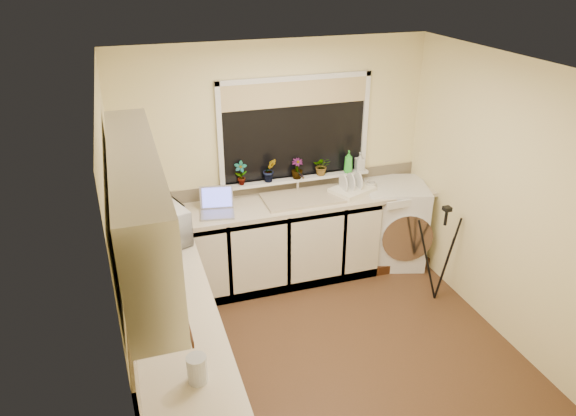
{
  "coord_description": "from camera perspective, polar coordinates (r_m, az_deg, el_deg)",
  "views": [
    {
      "loc": [
        -1.48,
        -3.48,
        3.19
      ],
      "look_at": [
        -0.18,
        0.55,
        1.15
      ],
      "focal_mm": 33.42,
      "sensor_mm": 36.0,
      "label": 1
    }
  ],
  "objects": [
    {
      "name": "plant_a",
      "position": [
        5.41,
        -5.04,
        3.7
      ],
      "size": [
        0.15,
        0.12,
        0.25
      ],
      "primitive_type": "imported",
      "rotation": [
        0.0,
        0.0,
        -0.29
      ],
      "color": "#999999",
      "rests_on": "windowsill"
    },
    {
      "name": "splashback_left",
      "position": [
        3.79,
        -16.75,
        -8.51
      ],
      "size": [
        0.02,
        2.4,
        0.45
      ],
      "primitive_type": "cube",
      "color": "beige",
      "rests_on": "wall_left"
    },
    {
      "name": "laptop",
      "position": [
        5.22,
        -7.57,
        0.18
      ],
      "size": [
        0.37,
        0.36,
        0.23
      ],
      "rotation": [
        0.0,
        0.0,
        -0.17
      ],
      "color": "gray",
      "rests_on": "worktop_back"
    },
    {
      "name": "cup_left",
      "position": [
        3.67,
        -12.32,
        -12.48
      ],
      "size": [
        0.12,
        0.12,
        0.1
      ],
      "primitive_type": "imported",
      "rotation": [
        0.0,
        0.0,
        0.04
      ],
      "color": "beige",
      "rests_on": "worktop_left"
    },
    {
      "name": "floor",
      "position": [
        4.95,
        4.03,
        -14.51
      ],
      "size": [
        3.2,
        3.2,
        0.0
      ],
      "primitive_type": "plane",
      "color": "#523120",
      "rests_on": "ground"
    },
    {
      "name": "dish_rack",
      "position": [
        5.63,
        6.84,
        1.84
      ],
      "size": [
        0.51,
        0.46,
        0.06
      ],
      "primitive_type": "cube",
      "rotation": [
        0.0,
        0.0,
        0.41
      ],
      "color": "white",
      "rests_on": "worktop_back"
    },
    {
      "name": "plant_d",
      "position": [
        5.65,
        3.62,
        4.49
      ],
      "size": [
        0.22,
        0.21,
        0.2
      ],
      "primitive_type": "imported",
      "rotation": [
        0.0,
        0.0,
        -0.37
      ],
      "color": "#999999",
      "rests_on": "windowsill"
    },
    {
      "name": "cup_back",
      "position": [
        5.74,
        8.81,
        2.34
      ],
      "size": [
        0.13,
        0.13,
        0.09
      ],
      "primitive_type": "imported",
      "rotation": [
        0.0,
        0.0,
        0.22
      ],
      "color": "beige",
      "rests_on": "worktop_back"
    },
    {
      "name": "plant_c",
      "position": [
        5.55,
        0.97,
        4.21
      ],
      "size": [
        0.14,
        0.14,
        0.21
      ],
      "primitive_type": "imported",
      "rotation": [
        0.0,
        0.0,
        -0.16
      ],
      "color": "#999999",
      "rests_on": "windowsill"
    },
    {
      "name": "wall_right",
      "position": [
        5.05,
        21.61,
        0.89
      ],
      "size": [
        0.0,
        3.0,
        3.0
      ],
      "primitive_type": "plane",
      "rotation": [
        1.57,
        0.0,
        -1.57
      ],
      "color": "#F7E7A5",
      "rests_on": "ground"
    },
    {
      "name": "splashback_back",
      "position": [
        5.64,
        -1.25,
        2.51
      ],
      "size": [
        3.2,
        0.02,
        0.14
      ],
      "primitive_type": "cube",
      "color": "beige",
      "rests_on": "wall_back"
    },
    {
      "name": "base_cabinet_left",
      "position": [
        4.21,
        -11.48,
        -15.83
      ],
      "size": [
        0.54,
        2.4,
        0.86
      ],
      "primitive_type": "cube",
      "color": "silver",
      "rests_on": "floor"
    },
    {
      "name": "window_glass",
      "position": [
        5.49,
        0.72,
        8.33
      ],
      "size": [
        1.5,
        0.02,
        1.0
      ],
      "primitive_type": "cube",
      "color": "black",
      "rests_on": "wall_back"
    },
    {
      "name": "faucet",
      "position": [
        5.58,
        1.04,
        2.82
      ],
      "size": [
        0.03,
        0.03,
        0.24
      ],
      "primitive_type": "cylinder",
      "color": "silver",
      "rests_on": "worktop_back"
    },
    {
      "name": "glass_jug",
      "position": [
        3.3,
        -9.65,
        -16.55
      ],
      "size": [
        0.12,
        0.12,
        0.18
      ],
      "primitive_type": "cylinder",
      "color": "silver",
      "rests_on": "worktop_left"
    },
    {
      "name": "kettle",
      "position": [
        4.41,
        -12.64,
        -4.64
      ],
      "size": [
        0.17,
        0.17,
        0.22
      ],
      "primitive_type": "cylinder",
      "color": "silver",
      "rests_on": "worktop_left"
    },
    {
      "name": "washing_machine",
      "position": [
        6.06,
        11.06,
        -1.59
      ],
      "size": [
        0.81,
        0.79,
        0.92
      ],
      "primitive_type": "cube",
      "rotation": [
        0.0,
        0.0,
        -0.29
      ],
      "color": "silver",
      "rests_on": "floor"
    },
    {
      "name": "microwave",
      "position": [
        4.77,
        -13.67,
        -1.55
      ],
      "size": [
        0.57,
        0.69,
        0.33
      ],
      "primitive_type": "imported",
      "rotation": [
        0.0,
        0.0,
        1.9
      ],
      "color": "silver",
      "rests_on": "worktop_left"
    },
    {
      "name": "wall_left",
      "position": [
        4.0,
        -17.31,
        -5.01
      ],
      "size": [
        0.0,
        3.0,
        3.0
      ],
      "primitive_type": "plane",
      "rotation": [
        1.57,
        0.0,
        1.57
      ],
      "color": "#F7E7A5",
      "rests_on": "ground"
    },
    {
      "name": "worktop_back",
      "position": [
        5.43,
        -0.35,
        0.5
      ],
      "size": [
        3.2,
        0.6,
        0.04
      ],
      "primitive_type": "cube",
      "color": "beige",
      "rests_on": "base_cabinet_back"
    },
    {
      "name": "soap_bottle_green",
      "position": [
        5.74,
        6.45,
        4.92
      ],
      "size": [
        0.12,
        0.12,
        0.24
      ],
      "primitive_type": "imported",
      "rotation": [
        0.0,
        0.0,
        -0.31
      ],
      "color": "green",
      "rests_on": "windowsill"
    },
    {
      "name": "wall_back",
      "position": [
        5.56,
        -1.31,
        4.98
      ],
      "size": [
        3.2,
        0.0,
        3.2
      ],
      "primitive_type": "plane",
      "rotation": [
        1.57,
        0.0,
        0.0
      ],
      "color": "#F7E7A5",
      "rests_on": "ground"
    },
    {
      "name": "steel_jar",
      "position": [
        3.7,
        -12.02,
        -12.13
      ],
      "size": [
        0.07,
        0.07,
        0.1
      ],
      "primitive_type": "cylinder",
      "color": "silver",
      "rests_on": "worktop_left"
    },
    {
      "name": "plant_b",
      "position": [
        5.47,
        -1.96,
        4.06
      ],
      "size": [
        0.14,
        0.11,
        0.25
      ],
      "primitive_type": "imported",
      "rotation": [
        0.0,
        0.0,
        -0.02
      ],
      "color": "#999999",
      "rests_on": "windowsill"
    },
    {
      "name": "worktop_left",
      "position": [
        3.93,
        -12.06,
        -10.89
      ],
      "size": [
        0.6,
        2.4,
        0.04
      ],
      "primitive_type": "cube",
      "color": "beige",
      "rests_on": "base_cabinet_left"
    },
    {
      "name": "base_cabinet_back",
      "position": [
        5.56,
        -3.55,
        -4.14
      ],
      "size": [
        2.55,
        0.6,
        0.86
      ],
      "primitive_type": "cube",
      "color": "silver",
      "rests_on": "floor"
    },
    {
      "name": "upper_cabinet",
      "position": [
        3.33,
        -15.55,
        0.09
      ],
      "size": [
        0.28,
        1.9,
        0.7
      ],
      "primitive_type": "cube",
      "color": "silver",
      "rests_on": "wall_left"
    },
    {
      "name": "window_blind",
      "position": [
        5.37,
        0.83,
        12.07
      ],
      "size": [
        1.5,
        0.02,
        0.25
      ],
      "primitive_type": "cube",
      "color": "tan",
      "rests_on": "wall_back"
    },
    {
      "name": "soap_bottle_clear",
      "position": [
        5.82,
        7.65,
        4.93
      ],
      "size": [
        0.09,
        0.1,
        0.2
      ],
      "primitive_type": "imported",
      "rotation": [
        0.0,
        0.0,
        -0.06
      ],
      "color": "#999999",
      "rests_on": "windowsill"
    },
    {
      "name": "windowsill",
      "position": [
        5.62,
        0.87,
        3.15
      ],
      "size": [
        1.6,
        0.14,
        0.03
      ],
      "primitive_type": "cube",
      "color": "white",
      "rests_on": "wall_back"
    },
    {
      "name": "ceiling",
      "position": [
        3.86,
        5.18,
        14.55
      ],
      "size": [
        3.2,
        3.2,
        0.0
      ],
      "primitive_type": "plane",
      "rotation": [
        3.14,
        0.0,
        0.0
      ],
      "color": "white",
      "rests_on": "ground"
    },
    {
      "name": "tripod",
      "position": [
        5.46,
        15.94,
        -4.76
      ],
      "size": [
        0.62,
        0.62,
        1.03
      ],
      "primitive_type": null,
      "rotation": [
        0.0,
        0.0,
        0.31
      ],
      "color": "black",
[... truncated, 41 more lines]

